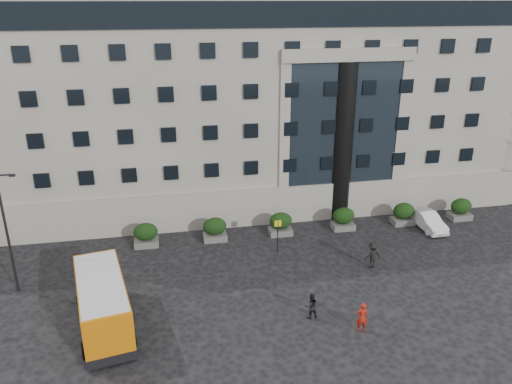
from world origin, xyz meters
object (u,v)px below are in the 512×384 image
Objects in this scene: hedge_a at (146,235)px; hedge_f at (461,209)px; pedestrian_a at (362,317)px; pedestrian_b at (311,306)px; bus_stop_sign at (278,231)px; red_truck at (40,186)px; hedge_c at (281,224)px; hedge_e at (403,213)px; pedestrian_c at (373,255)px; hedge_d at (343,218)px; parked_car_d at (59,205)px; street_lamp at (7,229)px; hedge_b at (215,229)px; minibus at (102,302)px; white_taxi at (428,221)px.

hedge_f is at bearing 0.00° from hedge_a.
pedestrian_b is (-2.43, 1.72, -0.11)m from pedestrian_a.
bus_stop_sign is 8.33m from pedestrian_b.
bus_stop_sign is 23.26m from red_truck.
red_truck reaches higher than pedestrian_b.
hedge_a is at bearing 180.00° from hedge_f.
bus_stop_sign is at bearing -107.82° from hedge_c.
hedge_e is 1.15× the size of pedestrian_b.
pedestrian_c reaches higher than hedge_a.
hedge_d is 0.34× the size of parked_car_d.
pedestrian_b is at bearing -118.61° from hedge_d.
pedestrian_b is (17.50, -6.28, -3.57)m from street_lamp.
red_truck is (-9.50, 10.63, 0.65)m from hedge_a.
hedge_b reaches higher than parked_car_d.
hedge_e is 15.78m from pedestrian_b.
red_truck is 3.57m from parked_car_d.
hedge_c is 1.00× the size of hedge_d.
street_lamp reaches higher than hedge_c.
hedge_f is 0.23× the size of street_lamp.
street_lamp is 1.05× the size of minibus.
hedge_e is at bearing 0.00° from hedge_a.
hedge_f reaches higher than pedestrian_a.
pedestrian_c is (-6.96, -5.07, 0.27)m from white_taxi.
minibus reaches higher than white_taxi.
red_truck is at bearing -41.95° from pedestrian_a.
hedge_c is 0.73× the size of bus_stop_sign.
hedge_e is at bearing 141.99° from white_taxi.
pedestrian_c is at bearing -130.75° from hedge_e.
hedge_b is at bearing 180.00° from hedge_c.
street_lamp is at bearing -168.47° from hedge_d.
hedge_f is 34.45m from street_lamp.
pedestrian_a is 7.40m from pedestrian_c.
hedge_d is at bearing -123.46° from pedestrian_b.
street_lamp reaches higher than white_taxi.
hedge_e is at bearing 0.00° from hedge_d.
parked_car_d is at bearing -52.73° from pedestrian_b.
white_taxi is at bearing -3.00° from hedge_a.
pedestrian_a is at bearing -22.76° from minibus.
hedge_b is 0.23× the size of street_lamp.
hedge_e is at bearing 180.00° from hedge_f.
hedge_a reaches higher than white_taxi.
hedge_a is 1.00× the size of hedge_f.
street_lamp is at bearing -14.41° from pedestrian_c.
minibus is at bearing -142.29° from hedge_c.
minibus is at bearing -6.67° from pedestrian_a.
pedestrian_b is at bearing -29.81° from pedestrian_a.
bus_stop_sign is 0.42× the size of red_truck.
red_truck is (-19.00, 13.43, -0.16)m from bus_stop_sign.
pedestrian_c reaches higher than pedestrian_b.
bus_stop_sign reaches higher than hedge_b.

